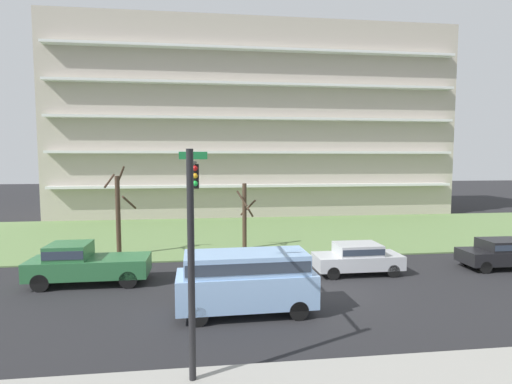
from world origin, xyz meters
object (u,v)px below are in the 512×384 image
Objects in this scene: tree_left at (245,215)px; pickup_green_near_right at (84,263)px; tree_far_left at (119,213)px; traffic_signal_mast at (193,216)px; sedan_silver_near_left at (357,257)px; sedan_black_center_right at (503,252)px; van_blue_center_left at (246,278)px.

pickup_green_near_right is (-8.14, -6.10, -1.23)m from tree_left.
traffic_signal_mast reaches higher than tree_far_left.
tree_far_left reaches higher than sedan_silver_near_left.
sedan_black_center_right is (20.92, -5.22, -1.80)m from tree_far_left.
van_blue_center_left is at bearing -95.33° from tree_left.
traffic_signal_mast is (-1.86, -2.84, 2.81)m from van_blue_center_left.
sedan_silver_near_left is 13.31m from pickup_green_near_right.
van_blue_center_left is (6.65, -9.72, -1.28)m from tree_far_left.
tree_far_left is 0.88× the size of traffic_signal_mast.
pickup_green_near_right is (-7.15, 4.50, -0.38)m from van_blue_center_left.
sedan_silver_near_left and sedan_black_center_right have the same top height.
sedan_black_center_right is (8.11, 0.00, 0.00)m from sedan_silver_near_left.
tree_left is 0.82× the size of van_blue_center_left.
sedan_silver_near_left is 7.65m from van_blue_center_left.
traffic_signal_mast is (4.79, -12.56, 1.53)m from tree_far_left.
sedan_black_center_right is at bearing 24.47° from traffic_signal_mast.
sedan_silver_near_left is 11.37m from traffic_signal_mast.
pickup_green_near_right reaches higher than sedan_black_center_right.
pickup_green_near_right is (-13.31, -0.00, 0.14)m from sedan_silver_near_left.
sedan_black_center_right is (14.26, 4.50, -0.52)m from van_blue_center_left.
sedan_silver_near_left is at bearing 1.40° from sedan_black_center_right.
sedan_silver_near_left is 0.84× the size of van_blue_center_left.
tree_far_left reaches higher than sedan_black_center_right.
sedan_silver_near_left is 0.82× the size of pickup_green_near_right.
tree_far_left is 13.52m from traffic_signal_mast.
pickup_green_near_right is at bearing 125.78° from traffic_signal_mast.
tree_left is at bearing -143.41° from pickup_green_near_right.
tree_left is 0.70× the size of traffic_signal_mast.
traffic_signal_mast reaches higher than pickup_green_near_right.
traffic_signal_mast reaches higher than tree_left.
tree_far_left is 1.23× the size of sedan_silver_near_left.
pickup_green_near_right is 9.59m from traffic_signal_mast.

